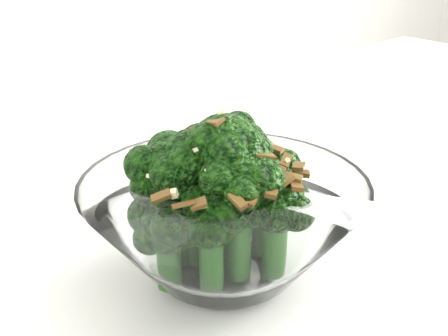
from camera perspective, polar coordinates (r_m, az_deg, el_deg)
name	(u,v)px	position (r m, az deg, el deg)	size (l,w,h in m)	color
table	(424,265)	(0.61, 17.85, -8.41)	(1.38, 1.12, 0.75)	white
broccoli_dish	(222,216)	(0.42, -0.19, -4.38)	(0.20, 0.20, 0.12)	white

